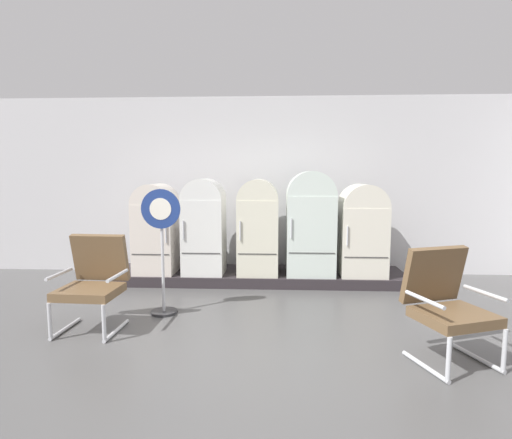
{
  "coord_description": "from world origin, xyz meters",
  "views": [
    {
      "loc": [
        0.26,
        -3.24,
        1.7
      ],
      "look_at": [
        -0.04,
        2.75,
        1.0
      ],
      "focal_mm": 28.7,
      "sensor_mm": 36.0,
      "label": 1
    }
  ],
  "objects_px": {
    "refrigerator_3": "(310,220)",
    "refrigerator_2": "(258,224)",
    "sign_stand": "(162,253)",
    "refrigerator_0": "(156,226)",
    "armchair_right": "(446,301)",
    "refrigerator_4": "(362,228)",
    "armchair_left": "(94,279)",
    "refrigerator_1": "(204,224)"
  },
  "relations": [
    {
      "from": "refrigerator_4",
      "to": "armchair_left",
      "type": "xyz_separation_m",
      "value": [
        -3.27,
        -1.92,
        -0.32
      ]
    },
    {
      "from": "armchair_right",
      "to": "sign_stand",
      "type": "bearing_deg",
      "value": 159.74
    },
    {
      "from": "refrigerator_0",
      "to": "refrigerator_4",
      "type": "xyz_separation_m",
      "value": [
        3.14,
        0.01,
        -0.01
      ]
    },
    {
      "from": "refrigerator_0",
      "to": "armchair_right",
      "type": "bearing_deg",
      "value": -36.41
    },
    {
      "from": "sign_stand",
      "to": "refrigerator_0",
      "type": "bearing_deg",
      "value": 109.16
    },
    {
      "from": "refrigerator_3",
      "to": "sign_stand",
      "type": "height_order",
      "value": "refrigerator_3"
    },
    {
      "from": "refrigerator_2",
      "to": "sign_stand",
      "type": "xyz_separation_m",
      "value": [
        -1.08,
        -1.46,
        -0.17
      ]
    },
    {
      "from": "armchair_left",
      "to": "refrigerator_4",
      "type": "bearing_deg",
      "value": 30.45
    },
    {
      "from": "refrigerator_0",
      "to": "armchair_right",
      "type": "xyz_separation_m",
      "value": [
        3.38,
        -2.49,
        -0.33
      ]
    },
    {
      "from": "refrigerator_1",
      "to": "refrigerator_4",
      "type": "relative_size",
      "value": 1.06
    },
    {
      "from": "refrigerator_4",
      "to": "sign_stand",
      "type": "distance_m",
      "value": 3.01
    },
    {
      "from": "armchair_left",
      "to": "sign_stand",
      "type": "relative_size",
      "value": 0.68
    },
    {
      "from": "refrigerator_0",
      "to": "sign_stand",
      "type": "relative_size",
      "value": 0.91
    },
    {
      "from": "refrigerator_3",
      "to": "refrigerator_4",
      "type": "xyz_separation_m",
      "value": [
        0.78,
        -0.01,
        -0.11
      ]
    },
    {
      "from": "refrigerator_3",
      "to": "refrigerator_2",
      "type": "bearing_deg",
      "value": 179.23
    },
    {
      "from": "refrigerator_1",
      "to": "armchair_right",
      "type": "relative_size",
      "value": 1.42
    },
    {
      "from": "refrigerator_1",
      "to": "sign_stand",
      "type": "bearing_deg",
      "value": -100.2
    },
    {
      "from": "armchair_right",
      "to": "sign_stand",
      "type": "distance_m",
      "value": 3.08
    },
    {
      "from": "refrigerator_1",
      "to": "refrigerator_4",
      "type": "bearing_deg",
      "value": 0.81
    },
    {
      "from": "refrigerator_2",
      "to": "armchair_left",
      "type": "bearing_deg",
      "value": -131.2
    },
    {
      "from": "refrigerator_0",
      "to": "refrigerator_2",
      "type": "height_order",
      "value": "refrigerator_2"
    },
    {
      "from": "refrigerator_2",
      "to": "armchair_left",
      "type": "xyz_separation_m",
      "value": [
        -1.7,
        -1.94,
        -0.37
      ]
    },
    {
      "from": "refrigerator_4",
      "to": "armchair_right",
      "type": "xyz_separation_m",
      "value": [
        0.24,
        -2.5,
        -0.32
      ]
    },
    {
      "from": "refrigerator_1",
      "to": "refrigerator_2",
      "type": "xyz_separation_m",
      "value": [
        0.82,
        0.06,
        -0.0
      ]
    },
    {
      "from": "refrigerator_2",
      "to": "refrigerator_4",
      "type": "distance_m",
      "value": 1.57
    },
    {
      "from": "refrigerator_0",
      "to": "refrigerator_3",
      "type": "xyz_separation_m",
      "value": [
        2.36,
        0.02,
        0.1
      ]
    },
    {
      "from": "refrigerator_0",
      "to": "refrigerator_1",
      "type": "xyz_separation_m",
      "value": [
        0.75,
        -0.02,
        0.04
      ]
    },
    {
      "from": "armchair_left",
      "to": "sign_stand",
      "type": "bearing_deg",
      "value": 37.64
    },
    {
      "from": "refrigerator_4",
      "to": "armchair_right",
      "type": "bearing_deg",
      "value": -84.53
    },
    {
      "from": "refrigerator_4",
      "to": "armchair_right",
      "type": "distance_m",
      "value": 2.54
    },
    {
      "from": "armchair_left",
      "to": "armchair_right",
      "type": "bearing_deg",
      "value": -9.44
    },
    {
      "from": "refrigerator_2",
      "to": "armchair_right",
      "type": "height_order",
      "value": "refrigerator_2"
    },
    {
      "from": "refrigerator_2",
      "to": "refrigerator_3",
      "type": "bearing_deg",
      "value": -0.77
    },
    {
      "from": "refrigerator_3",
      "to": "refrigerator_0",
      "type": "bearing_deg",
      "value": -179.43
    },
    {
      "from": "refrigerator_1",
      "to": "refrigerator_0",
      "type": "bearing_deg",
      "value": 178.27
    },
    {
      "from": "refrigerator_1",
      "to": "sign_stand",
      "type": "distance_m",
      "value": 1.44
    },
    {
      "from": "refrigerator_4",
      "to": "armchair_left",
      "type": "distance_m",
      "value": 3.81
    },
    {
      "from": "sign_stand",
      "to": "refrigerator_2",
      "type": "bearing_deg",
      "value": 53.62
    },
    {
      "from": "refrigerator_3",
      "to": "armchair_left",
      "type": "bearing_deg",
      "value": -142.19
    },
    {
      "from": "refrigerator_1",
      "to": "armchair_left",
      "type": "relative_size",
      "value": 1.42
    },
    {
      "from": "refrigerator_0",
      "to": "sign_stand",
      "type": "xyz_separation_m",
      "value": [
        0.5,
        -1.43,
        -0.13
      ]
    },
    {
      "from": "refrigerator_0",
      "to": "refrigerator_3",
      "type": "relative_size",
      "value": 0.88
    }
  ]
}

